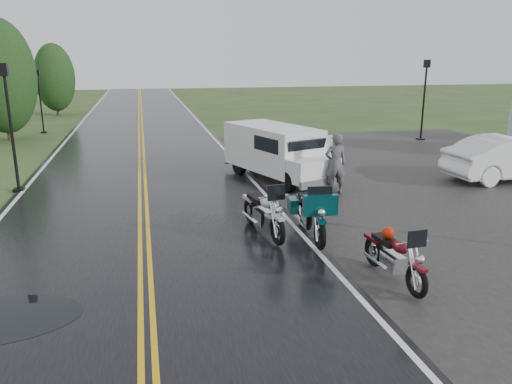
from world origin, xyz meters
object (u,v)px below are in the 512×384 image
motorcycle_teal (320,222)px  lamp_post_near_left (11,129)px  motorcycle_red (418,269)px  sedan_white (511,159)px  van_white (288,163)px  person_at_van (335,165)px  lamp_post_far_left (40,102)px  motorcycle_silver (278,219)px  lamp_post_far_right (424,100)px

motorcycle_teal → lamp_post_near_left: size_ratio=0.60×
motorcycle_red → sedan_white: bearing=39.5°
van_white → lamp_post_near_left: size_ratio=1.19×
person_at_van → lamp_post_far_left: size_ratio=0.54×
sedan_white → lamp_post_near_left: lamp_post_near_left is taller
person_at_van → lamp_post_near_left: size_ratio=0.47×
lamp_post_far_left → motorcycle_teal: bearing=-65.7°
motorcycle_silver → sedan_white: (9.74, 4.43, 0.08)m
lamp_post_far_right → person_at_van: bearing=-132.9°
van_white → motorcycle_silver: bearing=-129.4°
motorcycle_red → motorcycle_silver: 3.53m
person_at_van → lamp_post_far_left: lamp_post_far_left is taller
motorcycle_red → van_white: 7.64m
lamp_post_far_left → motorcycle_silver: bearing=-67.2°
motorcycle_red → lamp_post_far_left: (-10.23, 23.23, 1.17)m
van_white → lamp_post_far_left: 18.58m
lamp_post_far_right → sedan_white: bearing=-100.7°
motorcycle_teal → van_white: 5.10m
motorcycle_red → lamp_post_near_left: 13.17m
sedan_white → lamp_post_far_left: lamp_post_far_left is taller
person_at_van → sedan_white: size_ratio=0.41×
lamp_post_near_left → lamp_post_far_right: lamp_post_far_right is taller
lamp_post_far_right → van_white: bearing=-139.0°
motorcycle_teal → sedan_white: sedan_white is taller
lamp_post_far_right → motorcycle_teal: bearing=-127.8°
motorcycle_silver → sedan_white: bearing=15.7°
lamp_post_near_left → lamp_post_far_left: size_ratio=1.15×
motorcycle_red → person_at_van: person_at_van is taller
motorcycle_red → motorcycle_teal: bearing=105.7°
motorcycle_red → lamp_post_near_left: lamp_post_near_left is taller
motorcycle_red → motorcycle_teal: 2.74m
van_white → sedan_white: bearing=-21.3°
motorcycle_teal → lamp_post_far_left: lamp_post_far_left is taller
motorcycle_silver → person_at_van: 5.03m
motorcycle_red → van_white: bearing=87.7°
motorcycle_silver → motorcycle_red: bearing=-68.9°
van_white → sedan_white: size_ratio=1.04×
lamp_post_near_left → lamp_post_far_right: (18.34, 6.38, 0.01)m
motorcycle_red → lamp_post_near_left: size_ratio=0.51×
van_white → lamp_post_far_right: 13.02m
van_white → lamp_post_far_left: bearing=102.4°
motorcycle_teal → lamp_post_far_left: (-9.32, 20.65, 1.06)m
person_at_van → lamp_post_near_left: (-9.96, 2.65, 1.10)m
motorcycle_red → lamp_post_far_left: lamp_post_far_left is taller
person_at_van → van_white: bearing=-17.6°
motorcycle_silver → lamp_post_far_left: (-8.47, 20.17, 1.09)m
sedan_white → motorcycle_silver: bearing=111.8°
lamp_post_far_left → motorcycle_red: bearing=-66.2°
motorcycle_silver → lamp_post_far_right: bearing=40.2°
motorcycle_teal → van_white: bearing=87.4°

